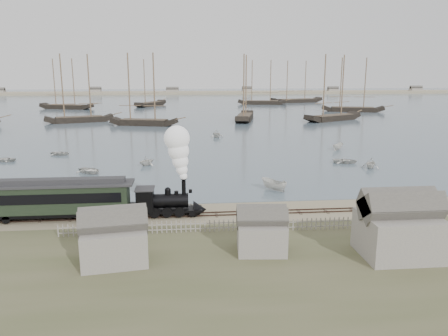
{
  "coord_description": "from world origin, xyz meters",
  "views": [
    {
      "loc": [
        -4.52,
        -46.11,
        14.9
      ],
      "look_at": [
        0.49,
        5.0,
        3.5
      ],
      "focal_mm": 35.0,
      "sensor_mm": 36.0,
      "label": 1
    }
  ],
  "objects": [
    {
      "name": "schooner_9",
      "position": [
        51.59,
        163.79,
        10.06
      ],
      "size": [
        26.79,
        12.74,
        20.0
      ],
      "primitive_type": null,
      "rotation": [
        0.0,
        0.0,
        0.27
      ],
      "color": "black",
      "rests_on": "harbor_water"
    },
    {
      "name": "locomotive",
      "position": [
        -5.14,
        -2.0,
        4.23
      ],
      "size": [
        7.35,
        2.74,
        9.16
      ],
      "color": "black",
      "rests_on": "ground"
    },
    {
      "name": "shed_mid",
      "position": [
        2.0,
        -12.0,
        0.0
      ],
      "size": [
        4.0,
        3.5,
        3.6
      ],
      "primitive_type": null,
      "color": "gray",
      "rests_on": "ground"
    },
    {
      "name": "schooner_8",
      "position": [
        32.37,
        152.66,
        10.06
      ],
      "size": [
        22.38,
        8.87,
        20.0
      ],
      "primitive_type": null,
      "rotation": [
        0.0,
        0.0,
        -0.18
      ],
      "color": "black",
      "rests_on": "harbor_water"
    },
    {
      "name": "schooner_1",
      "position": [
        -34.69,
        87.29,
        10.06
      ],
      "size": [
        20.04,
        10.47,
        20.0
      ],
      "primitive_type": null,
      "rotation": [
        0.0,
        0.0,
        0.32
      ],
      "color": "black",
      "rests_on": "harbor_water"
    },
    {
      "name": "schooner_2",
      "position": [
        -14.92,
        77.59,
        10.06
      ],
      "size": [
        19.31,
        9.08,
        20.0
      ],
      "primitive_type": null,
      "rotation": [
        0.0,
        0.0,
        -0.26
      ],
      "color": "black",
      "rests_on": "harbor_water"
    },
    {
      "name": "far_spit",
      "position": [
        0.0,
        250.0,
        0.0
      ],
      "size": [
        500.0,
        20.0,
        1.8
      ],
      "primitive_type": "cube",
      "color": "tan",
      "rests_on": "ground"
    },
    {
      "name": "shed_right",
      "position": [
        13.0,
        -14.0,
        0.0
      ],
      "size": [
        6.0,
        5.0,
        5.1
      ],
      "primitive_type": null,
      "color": "gray",
      "rests_on": "ground"
    },
    {
      "name": "rail_track",
      "position": [
        0.0,
        -2.0,
        0.04
      ],
      "size": [
        120.0,
        1.8,
        0.16
      ],
      "color": "#33221C",
      "rests_on": "ground"
    },
    {
      "name": "shed_left",
      "position": [
        -10.0,
        -13.0,
        0.0
      ],
      "size": [
        5.0,
        4.0,
        4.1
      ],
      "primitive_type": null,
      "color": "gray",
      "rests_on": "ground"
    },
    {
      "name": "rowboat_5",
      "position": [
        25.48,
        34.41,
        0.7
      ],
      "size": [
        3.21,
        3.25,
        1.28
      ],
      "primitive_type": "imported",
      "rotation": [
        0.0,
        0.0,
        2.34
      ],
      "color": "silver",
      "rests_on": "harbor_water"
    },
    {
      "name": "rowboat_2",
      "position": [
        7.03,
        6.73,
        0.8
      ],
      "size": [
        3.79,
        3.64,
        1.48
      ],
      "primitive_type": "imported",
      "rotation": [
        0.0,
        0.0,
        3.88
      ],
      "color": "silver",
      "rests_on": "harbor_water"
    },
    {
      "name": "ground",
      "position": [
        0.0,
        0.0,
        0.0
      ],
      "size": [
        600.0,
        600.0,
        0.0
      ],
      "primitive_type": "plane",
      "color": "tan",
      "rests_on": "ground"
    },
    {
      "name": "schooner_6",
      "position": [
        -50.5,
        136.23,
        10.06
      ],
      "size": [
        22.71,
        12.03,
        20.0
      ],
      "primitive_type": null,
      "rotation": [
        0.0,
        0.0,
        -0.33
      ],
      "color": "black",
      "rests_on": "harbor_water"
    },
    {
      "name": "rowboat_0",
      "position": [
        -18.25,
        18.91,
        0.48
      ],
      "size": [
        4.87,
        5.02,
        0.85
      ],
      "primitive_type": "imported",
      "rotation": [
        0.0,
        0.0,
        0.87
      ],
      "color": "silver",
      "rests_on": "harbor_water"
    },
    {
      "name": "rowboat_6",
      "position": [
        -34.32,
        29.18,
        0.43
      ],
      "size": [
        3.32,
        4.08,
        0.74
      ],
      "primitive_type": "imported",
      "rotation": [
        0.0,
        0.0,
        4.48
      ],
      "color": "silver",
      "rests_on": "harbor_water"
    },
    {
      "name": "schooner_3",
      "position": [
        15.08,
        87.96,
        10.06
      ],
      "size": [
        9.34,
        21.15,
        20.0
      ],
      "primitive_type": null,
      "rotation": [
        0.0,
        0.0,
        1.34
      ],
      "color": "black",
      "rests_on": "harbor_water"
    },
    {
      "name": "harbor_water",
      "position": [
        0.0,
        170.0,
        0.03
      ],
      "size": [
        600.0,
        336.0,
        0.06
      ],
      "primitive_type": "cube",
      "color": "#4B5B6C",
      "rests_on": "ground"
    },
    {
      "name": "picket_fence_east",
      "position": [
        12.5,
        -7.5,
        0.0
      ],
      "size": [
        15.0,
        0.1,
        1.2
      ],
      "primitive_type": null,
      "color": "gray",
      "rests_on": "ground"
    },
    {
      "name": "schooner_5",
      "position": [
        59.77,
        113.34,
        10.06
      ],
      "size": [
        23.15,
        11.08,
        20.0
      ],
      "primitive_type": null,
      "rotation": [
        0.0,
        0.0,
        -0.27
      ],
      "color": "black",
      "rests_on": "harbor_water"
    },
    {
      "name": "beached_dinghy",
      "position": [
        -3.9,
        -0.05,
        0.35
      ],
      "size": [
        3.63,
        4.09,
        0.7
      ],
      "primitive_type": "imported",
      "rotation": [
        0.0,
        0.0,
        1.13
      ],
      "color": "silver",
      "rests_on": "ground"
    },
    {
      "name": "rowboat_7",
      "position": [
        3.48,
        52.9,
        0.95
      ],
      "size": [
        4.27,
        4.03,
        1.78
      ],
      "primitive_type": "imported",
      "rotation": [
        0.0,
        0.0,
        0.41
      ],
      "color": "silver",
      "rests_on": "harbor_water"
    },
    {
      "name": "rowboat_8",
      "position": [
        -26.45,
        34.07,
        0.42
      ],
      "size": [
        3.29,
        4.01,
        0.72
      ],
      "primitive_type": "imported",
      "rotation": [
        0.0,
        0.0,
        1.32
      ],
      "color": "silver",
      "rests_on": "harbor_water"
    },
    {
      "name": "rowboat_4",
      "position": [
        24.86,
        18.06,
        0.88
      ],
      "size": [
        4.11,
        4.04,
        1.64
      ],
      "primitive_type": "imported",
      "rotation": [
        0.0,
        0.0,
        5.62
      ],
      "color": "silver",
      "rests_on": "harbor_water"
    },
    {
      "name": "schooner_4",
      "position": [
        42.07,
        84.61,
        10.06
      ],
      "size": [
        21.09,
        14.9,
        20.0
      ],
      "primitive_type": null,
      "rotation": [
        0.0,
        0.0,
        0.52
      ],
      "color": "black",
      "rests_on": "harbor_water"
    },
    {
      "name": "rowboat_1",
      "position": [
        -10.22,
        23.52,
        0.84
      ],
      "size": [
        3.88,
        3.89,
        1.55
      ],
      "primitive_type": "imported",
      "rotation": [
        0.0,
        0.0,
        2.35
      ],
      "color": "silver",
      "rests_on": "harbor_water"
    },
    {
      "name": "picket_fence_west",
      "position": [
        -6.5,
        -7.0,
        0.0
      ],
      "size": [
        19.0,
        0.1,
        1.2
      ],
      "primitive_type": null,
      "color": "gray",
      "rests_on": "ground"
    },
    {
      "name": "rowboat_3",
      "position": [
        22.31,
        22.17,
        0.47
      ],
      "size": [
        3.86,
        4.63,
        0.82
      ],
      "primitive_type": "imported",
      "rotation": [
        0.0,
        0.0,
        1.28
      ],
      "color": "silver",
      "rests_on": "harbor_water"
    },
    {
      "name": "passenger_coach",
      "position": [
        -17.28,
        -2.0,
        2.35
      ],
      "size": [
        15.43,
        2.98,
        3.75
      ],
      "color": "black",
      "rests_on": "ground"
    },
    {
      "name": "schooner_7",
      "position": [
        -17.7,
        147.9,
        10.06
      ],
      "size": [
        13.6,
        20.21,
        20.0
      ],
      "primitive_type": null,
      "rotation": [
        0.0,
        0.0,
        1.09
      ],
      "color": "black",
      "rests_on": "harbor_water"
    }
  ]
}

